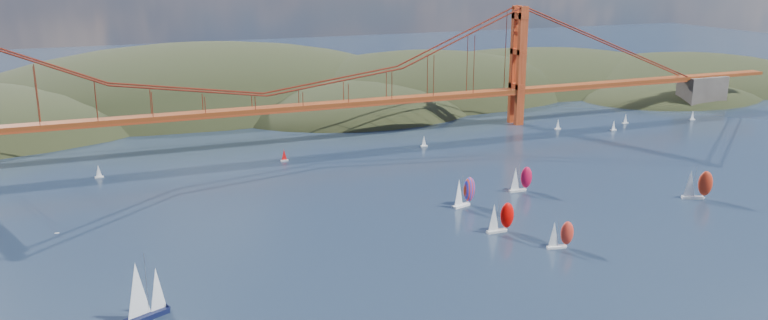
{
  "coord_description": "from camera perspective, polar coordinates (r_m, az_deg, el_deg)",
  "views": [
    {
      "loc": [
        -68.59,
        -119.12,
        76.29
      ],
      "look_at": [
        16.14,
        90.0,
        15.13
      ],
      "focal_mm": 35.0,
      "sensor_mm": 36.0,
      "label": 1
    }
  ],
  "objects": [
    {
      "name": "distant_boat_6",
      "position": [
        374.03,
        17.92,
        3.03
      ],
      "size": [
        3.0,
        2.0,
        4.7
      ],
      "color": "silver",
      "rests_on": "ground"
    },
    {
      "name": "racer_2",
      "position": [
        264.29,
        22.77,
        -1.68
      ],
      "size": [
        9.5,
        7.01,
        10.7
      ],
      "rotation": [
        0.0,
        0.0,
        -0.47
      ],
      "color": "white",
      "rests_on": "ground"
    },
    {
      "name": "sloop_navy",
      "position": [
        172.08,
        -17.87,
        -9.46
      ],
      "size": [
        10.45,
        8.33,
        15.24
      ],
      "rotation": [
        0.0,
        0.0,
        0.46
      ],
      "color": "black",
      "rests_on": "ground"
    },
    {
      "name": "racer_rwb",
      "position": [
        237.76,
        6.11,
        -2.39
      ],
      "size": [
        9.29,
        5.73,
        10.4
      ],
      "rotation": [
        0.0,
        0.0,
        0.31
      ],
      "color": "white",
      "rests_on": "ground"
    },
    {
      "name": "distant_boat_3",
      "position": [
        286.4,
        -20.92,
        -0.81
      ],
      "size": [
        3.0,
        2.0,
        4.7
      ],
      "color": "silver",
      "rests_on": "ground"
    },
    {
      "name": "gull",
      "position": [
        159.46,
        -23.65,
        -5.12
      ],
      "size": [
        0.9,
        0.25,
        0.17
      ],
      "color": "white",
      "rests_on": "ground"
    },
    {
      "name": "distant_boat_9",
      "position": [
        292.08,
        -7.62,
        0.38
      ],
      "size": [
        3.0,
        2.0,
        4.7
      ],
      "color": "silver",
      "rests_on": "ground"
    },
    {
      "name": "distant_boat_5",
      "position": [
        356.95,
        17.1,
        2.54
      ],
      "size": [
        3.0,
        2.0,
        4.7
      ],
      "color": "silver",
      "rests_on": "ground"
    },
    {
      "name": "racer_3",
      "position": [
        255.74,
        10.36,
        -1.39
      ],
      "size": [
        8.23,
        3.34,
        9.49
      ],
      "rotation": [
        0.0,
        0.0,
        -0.02
      ],
      "color": "silver",
      "rests_on": "ground"
    },
    {
      "name": "headlands",
      "position": [
        422.72,
        -5.98,
        2.96
      ],
      "size": [
        725.0,
        225.0,
        96.0
      ],
      "color": "black",
      "rests_on": "ground"
    },
    {
      "name": "distant_boat_8",
      "position": [
        312.1,
        3.06,
        1.45
      ],
      "size": [
        3.0,
        2.0,
        4.7
      ],
      "color": "silver",
      "rests_on": "ground"
    },
    {
      "name": "distant_boat_4",
      "position": [
        352.51,
        13.12,
        2.67
      ],
      "size": [
        3.0,
        2.0,
        4.7
      ],
      "color": "silver",
      "rests_on": "ground"
    },
    {
      "name": "bridge",
      "position": [
        309.64,
        -9.43,
        6.78
      ],
      "size": [
        552.0,
        12.0,
        55.0
      ],
      "color": "maroon",
      "rests_on": "ground"
    },
    {
      "name": "racer_1",
      "position": [
        208.76,
        13.28,
        -5.52
      ],
      "size": [
        7.55,
        3.83,
        8.48
      ],
      "rotation": [
        0.0,
        0.0,
        -0.18
      ],
      "color": "white",
      "rests_on": "ground"
    },
    {
      "name": "distant_boat_7",
      "position": [
        393.1,
        22.45,
        3.18
      ],
      "size": [
        3.0,
        2.0,
        4.7
      ],
      "color": "silver",
      "rests_on": "ground"
    },
    {
      "name": "racer_0",
      "position": [
        217.19,
        8.84,
        -4.3
      ],
      "size": [
        8.42,
        3.39,
        9.72
      ],
      "rotation": [
        0.0,
        0.0,
        0.01
      ],
      "color": "silver",
      "rests_on": "ground"
    }
  ]
}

